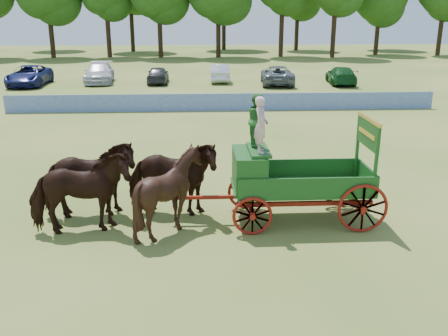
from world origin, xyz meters
TOP-DOWN VIEW (x-y plane):
  - ground at (0.00, 0.00)m, footprint 160.00×160.00m
  - horse_lead_left at (-5.76, 0.71)m, footprint 2.88×1.66m
  - horse_lead_right at (-5.76, 1.81)m, footprint 2.86×1.61m
  - horse_wheel_left at (-3.36, 0.71)m, footprint 2.27×2.07m
  - horse_wheel_right at (-3.36, 1.81)m, footprint 2.83×1.53m
  - farm_dray at (-0.39, 1.28)m, footprint 6.00×2.00m
  - sponsor_banner at (-1.00, 18.00)m, footprint 26.00×0.08m
  - parked_cars at (-8.65, 29.80)m, footprint 37.62×7.70m

SIDE VIEW (x-z plane):
  - ground at x=0.00m, z-range 0.00..0.00m
  - sponsor_banner at x=-1.00m, z-range 0.00..1.05m
  - parked_cars at x=-8.65m, z-range -0.04..1.59m
  - horse_lead_left at x=-5.76m, z-range 0.00..2.29m
  - horse_lead_right at x=-5.76m, z-range 0.00..2.29m
  - horse_wheel_right at x=-3.36m, z-range 0.00..2.29m
  - horse_wheel_left at x=-3.36m, z-range 0.00..2.29m
  - farm_dray at x=-0.39m, z-range -0.24..3.43m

